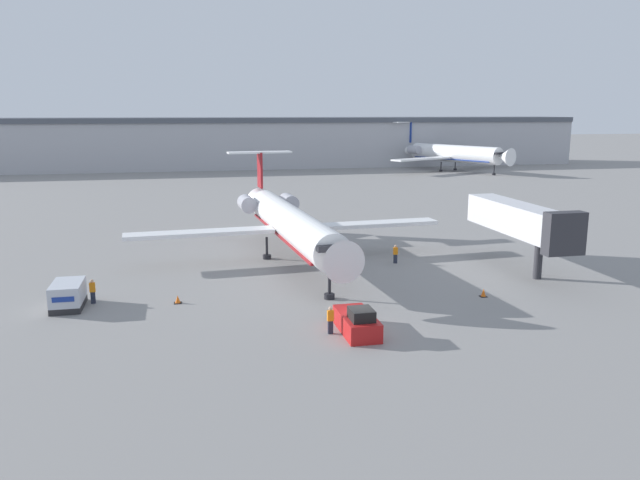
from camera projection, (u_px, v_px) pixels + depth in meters
name	position (u px, v px, depth m)	size (l,w,h in m)	color
ground_plane	(359.00, 332.00, 39.75)	(600.00, 600.00, 0.00)	gray
terminal_building	(225.00, 143.00, 153.22)	(180.00, 16.80, 12.21)	#B2B2B7
airplane_main	(289.00, 222.00, 58.33)	(30.09, 32.15, 9.31)	white
pushback_tug	(357.00, 322.00, 39.52)	(2.02, 4.72, 1.90)	#B21919
luggage_cart	(68.00, 295.00, 44.52)	(2.08, 3.67, 1.86)	#232326
worker_near_tug	(330.00, 319.00, 39.32)	(0.40, 0.25, 1.79)	#232838
worker_by_wing	(395.00, 254.00, 57.56)	(0.40, 0.24, 1.74)	#232838
worker_on_apron	(93.00, 291.00, 45.50)	(0.40, 0.26, 1.83)	#232838
traffic_cone_left	(178.00, 300.00, 45.69)	(0.55, 0.55, 0.60)	black
traffic_cone_right	(483.00, 293.00, 47.28)	(0.52, 0.52, 0.63)	black
airplane_parked_far_left	(452.00, 153.00, 144.99)	(33.73, 31.01, 11.18)	white
jet_bridge	(521.00, 220.00, 54.55)	(3.20, 14.78, 6.19)	#2D2D33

